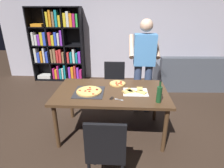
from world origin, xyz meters
TOP-DOWN VIEW (x-y plane):
  - ground_plane at (0.00, 0.00)m, footprint 12.00×12.00m
  - back_wall at (0.00, 2.60)m, footprint 6.40×0.10m
  - dining_table at (0.00, 0.00)m, footprint 1.69×0.97m
  - chair_near_camera at (-0.00, -0.97)m, footprint 0.42×0.42m
  - chair_far_side at (0.00, 0.97)m, footprint 0.42×0.42m
  - couch at (1.90, 1.99)m, footprint 1.74×0.92m
  - bookshelf at (-1.59, 2.37)m, footprint 1.40×0.35m
  - person_serving_pizza at (0.55, 0.75)m, footprint 0.55×0.54m
  - pepperoni_pizza_on_tray at (-0.33, -0.07)m, footprint 0.44×0.44m
  - pizza_slices_on_towel at (0.35, -0.03)m, footprint 0.38×0.29m
  - wine_bottle at (0.65, -0.32)m, footprint 0.07×0.07m
  - kitchen_scissors at (0.05, -0.27)m, footprint 0.20×0.12m
  - second_pizza_plain at (0.08, 0.27)m, footprint 0.26×0.26m

SIDE VIEW (x-z plane):
  - ground_plane at x=0.00m, z-range 0.00..0.00m
  - couch at x=1.90m, z-range -0.12..0.73m
  - chair_near_camera at x=0.00m, z-range 0.06..0.96m
  - chair_far_side at x=0.00m, z-range 0.06..0.96m
  - dining_table at x=0.00m, z-range 0.30..1.05m
  - kitchen_scissors at x=0.05m, z-range 0.75..0.76m
  - second_pizza_plain at x=0.08m, z-range 0.75..0.78m
  - pizza_slices_on_towel at x=0.35m, z-range 0.75..0.78m
  - pepperoni_pizza_on_tray at x=-0.33m, z-range 0.75..0.78m
  - wine_bottle at x=0.65m, z-range 0.71..1.03m
  - bookshelf at x=-1.59m, z-range -0.04..1.91m
  - person_serving_pizza at x=0.55m, z-range 0.12..1.87m
  - back_wall at x=0.00m, z-range 0.00..2.80m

